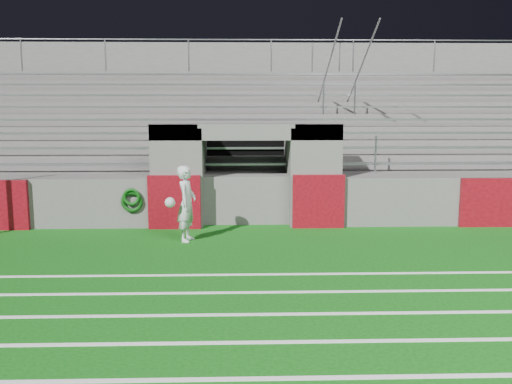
{
  "coord_description": "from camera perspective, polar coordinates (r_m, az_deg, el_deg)",
  "views": [
    {
      "loc": [
        -0.18,
        -11.08,
        3.11
      ],
      "look_at": [
        0.2,
        1.8,
        1.1
      ],
      "focal_mm": 40.0,
      "sensor_mm": 36.0,
      "label": 1
    }
  ],
  "objects": [
    {
      "name": "goalkeeper_with_ball",
      "position": [
        12.99,
        -6.98,
        -1.15
      ],
      "size": [
        0.72,
        0.77,
        1.73
      ],
      "color": "silver",
      "rests_on": "ground"
    },
    {
      "name": "ground",
      "position": [
        11.51,
        -0.73,
        -6.81
      ],
      "size": [
        90.0,
        90.0,
        0.0
      ],
      "primitive_type": "plane",
      "color": "#0D4E0E",
      "rests_on": "ground"
    },
    {
      "name": "field_markings",
      "position": [
        6.83,
        0.02,
        -18.18
      ],
      "size": [
        28.0,
        8.09,
        0.01
      ],
      "color": "white",
      "rests_on": "ground"
    },
    {
      "name": "hose_coil",
      "position": [
        14.46,
        -12.31,
        -0.78
      ],
      "size": [
        0.55,
        0.14,
        0.62
      ],
      "color": "#0B3B0D",
      "rests_on": "ground"
    },
    {
      "name": "stadium_structure",
      "position": [
        19.12,
        -1.15,
        4.01
      ],
      "size": [
        26.0,
        8.48,
        5.42
      ],
      "color": "#555351",
      "rests_on": "ground"
    }
  ]
}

